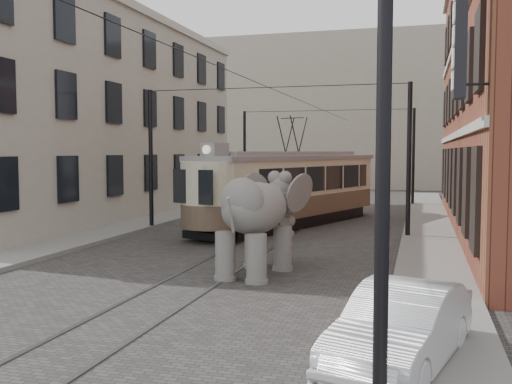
% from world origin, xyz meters
% --- Properties ---
extents(ground, '(120.00, 120.00, 0.00)m').
position_xyz_m(ground, '(0.00, 0.00, 0.00)').
color(ground, '#3F3C3A').
extents(tram_rails, '(1.54, 80.00, 0.02)m').
position_xyz_m(tram_rails, '(0.00, 0.00, 0.01)').
color(tram_rails, slate).
rests_on(tram_rails, ground).
extents(sidewalk_right, '(2.00, 60.00, 0.15)m').
position_xyz_m(sidewalk_right, '(6.00, 0.00, 0.07)').
color(sidewalk_right, slate).
rests_on(sidewalk_right, ground).
extents(sidewalk_left, '(2.00, 60.00, 0.15)m').
position_xyz_m(sidewalk_left, '(-6.50, 0.00, 0.07)').
color(sidewalk_left, slate).
rests_on(sidewalk_left, ground).
extents(stucco_building, '(7.00, 24.00, 10.00)m').
position_xyz_m(stucco_building, '(-11.00, 10.00, 5.00)').
color(stucco_building, gray).
rests_on(stucco_building, ground).
extents(distant_block, '(28.00, 10.00, 14.00)m').
position_xyz_m(distant_block, '(0.00, 40.00, 7.00)').
color(distant_block, gray).
rests_on(distant_block, ground).
extents(catenary, '(11.00, 30.20, 6.00)m').
position_xyz_m(catenary, '(-0.20, 5.00, 3.00)').
color(catenary, black).
rests_on(catenary, ground).
extents(tram, '(6.52, 12.50, 4.90)m').
position_xyz_m(tram, '(0.06, 8.66, 2.45)').
color(tram, beige).
rests_on(tram, ground).
extents(elephant, '(3.21, 4.94, 2.82)m').
position_xyz_m(elephant, '(1.33, -1.93, 1.41)').
color(elephant, '#66635E').
rests_on(elephant, ground).
extents(parked_car, '(2.35, 4.15, 1.29)m').
position_xyz_m(parked_car, '(5.39, -7.92, 0.65)').
color(parked_car, silver).
rests_on(parked_car, ground).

